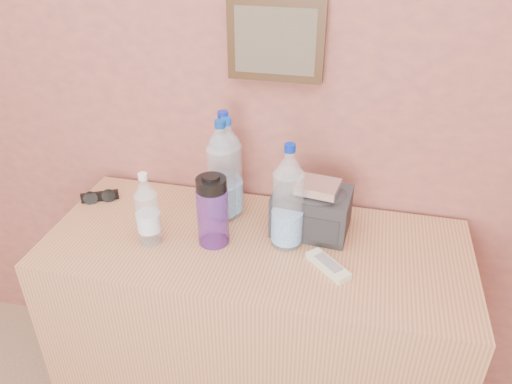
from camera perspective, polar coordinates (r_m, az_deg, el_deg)
picture_frame at (r=1.59m, az=2.27°, el=16.94°), size 0.30×0.03×0.25m
dresser at (r=1.87m, az=-0.06°, el=-16.05°), size 1.34×0.56×0.84m
pet_large_a at (r=1.67m, az=-3.58°, el=2.74°), size 0.10×0.10×0.36m
pet_large_b at (r=1.63m, az=-3.92°, el=1.84°), size 0.09×0.09×0.35m
pet_large_c at (r=1.65m, az=-3.24°, el=2.20°), size 0.09×0.09×0.35m
pet_large_d at (r=1.50m, az=3.66°, el=-1.16°), size 0.09×0.09×0.34m
pet_small at (r=1.56m, az=-12.29°, el=-2.33°), size 0.07×0.07×0.24m
nalgene_bottle at (r=1.53m, az=-4.98°, el=-2.09°), size 0.10×0.10×0.24m
sunglasses at (r=1.87m, az=-17.41°, el=-0.48°), size 0.14×0.10×0.03m
ac_remote at (r=1.49m, az=8.23°, el=-8.33°), size 0.14×0.14×0.02m
toiletry_bag at (r=1.61m, az=6.38°, el=-1.88°), size 0.25×0.19×0.16m
foil_packet at (r=1.54m, az=7.08°, el=0.61°), size 0.14×0.12×0.03m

